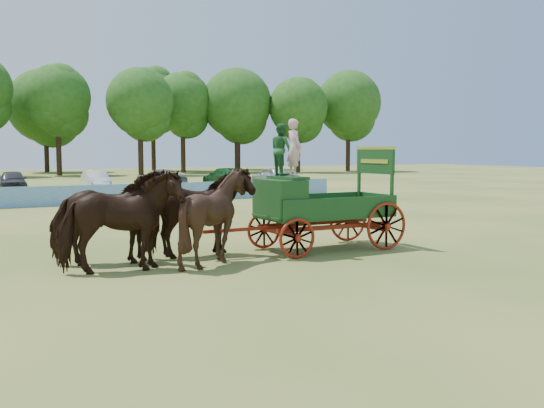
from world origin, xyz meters
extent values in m
plane|color=#A09048|center=(0.00, 0.00, 0.00)|extent=(160.00, 160.00, 0.00)
imported|color=black|center=(-6.06, -0.57, 1.21)|extent=(2.97, 1.56, 2.42)
imported|color=black|center=(-6.06, 0.53, 1.21)|extent=(3.07, 1.85, 2.42)
imported|color=black|center=(-3.66, -0.57, 1.21)|extent=(2.50, 2.29, 2.43)
imported|color=black|center=(-3.66, 0.53, 1.21)|extent=(2.88, 1.33, 2.42)
cube|color=maroon|center=(-1.46, -0.02, 0.60)|extent=(0.12, 2.00, 0.12)
cube|color=maroon|center=(1.54, -0.02, 0.60)|extent=(0.12, 2.00, 0.12)
cube|color=maroon|center=(0.04, -0.57, 0.72)|extent=(3.80, 0.10, 0.12)
cube|color=maroon|center=(0.04, 0.53, 0.72)|extent=(3.80, 0.10, 0.12)
cube|color=maroon|center=(-2.36, -0.02, 0.75)|extent=(2.80, 0.09, 0.09)
cube|color=#1B4717|center=(0.04, -0.02, 1.00)|extent=(3.80, 1.80, 0.10)
cube|color=#1B4717|center=(0.04, -0.90, 1.30)|extent=(3.80, 0.06, 0.55)
cube|color=#1B4717|center=(0.04, 0.86, 1.30)|extent=(3.80, 0.06, 0.55)
cube|color=#1B4717|center=(1.92, -0.02, 1.30)|extent=(0.06, 1.80, 0.55)
cube|color=#1B4717|center=(-1.46, -0.02, 1.55)|extent=(0.85, 1.70, 1.05)
cube|color=#1B4717|center=(-1.21, -0.02, 2.12)|extent=(0.55, 1.50, 0.08)
cube|color=#1B4717|center=(-1.84, -0.02, 1.35)|extent=(0.10, 1.60, 0.65)
cube|color=#1B4717|center=(-1.66, -0.02, 1.05)|extent=(0.55, 1.60, 0.06)
cube|color=#1B4717|center=(1.84, -0.82, 1.95)|extent=(0.08, 0.08, 1.80)
cube|color=#1B4717|center=(1.84, 0.78, 1.95)|extent=(0.08, 0.08, 1.80)
cube|color=#1B4717|center=(1.84, -0.02, 2.55)|extent=(0.07, 1.75, 0.75)
cube|color=yellow|center=(1.84, -0.02, 2.95)|extent=(0.08, 1.80, 0.09)
cube|color=yellow|center=(1.80, -0.02, 2.55)|extent=(0.02, 1.30, 0.12)
torus|color=maroon|center=(-1.46, -0.97, 0.55)|extent=(1.09, 0.09, 1.09)
torus|color=maroon|center=(-1.46, 0.93, 0.55)|extent=(1.09, 0.09, 1.09)
torus|color=maroon|center=(1.54, -0.97, 0.70)|extent=(1.39, 0.09, 1.39)
torus|color=maroon|center=(1.54, 0.93, 0.70)|extent=(1.39, 0.09, 1.39)
imported|color=#D3A1A6|center=(-1.21, -0.37, 2.95)|extent=(0.38, 0.57, 1.58)
imported|color=#24612B|center=(-1.21, 0.33, 2.90)|extent=(0.56, 0.72, 1.48)
cube|color=#2069B0|center=(-1.00, 18.00, 0.53)|extent=(26.00, 0.08, 1.05)
imported|color=#333338|center=(-5.55, 31.02, 0.75)|extent=(2.00, 4.47, 1.49)
imported|color=silver|center=(-0.04, 30.10, 0.69)|extent=(1.56, 4.22, 1.38)
imported|color=slate|center=(4.70, 29.79, 0.72)|extent=(2.89, 5.36, 1.43)
imported|color=#144C1E|center=(9.98, 29.69, 0.74)|extent=(2.23, 5.16, 1.48)
imported|color=#B2B2B7|center=(14.60, 30.42, 0.73)|extent=(2.22, 4.48, 1.47)
cylinder|color=#382314|center=(1.77, 57.62, 2.39)|extent=(0.60, 0.60, 4.79)
sphere|color=#214B14|center=(1.77, 57.62, 8.82)|extent=(7.44, 7.44, 7.44)
cylinder|color=#382314|center=(10.08, 53.58, 2.30)|extent=(0.60, 0.60, 4.59)
sphere|color=#214B14|center=(10.08, 53.58, 8.46)|extent=(7.56, 7.56, 7.56)
cylinder|color=#382314|center=(17.06, 58.71, 2.44)|extent=(0.60, 0.60, 4.89)
sphere|color=#214B14|center=(17.06, 58.71, 9.01)|extent=(7.39, 7.39, 7.39)
cylinder|color=#382314|center=(23.75, 56.87, 2.41)|extent=(0.60, 0.60, 4.83)
sphere|color=#214B14|center=(23.75, 56.87, 8.90)|extent=(9.05, 9.05, 9.05)
cylinder|color=#382314|center=(30.68, 53.01, 2.29)|extent=(0.60, 0.60, 4.58)
sphere|color=#214B14|center=(30.68, 53.01, 8.43)|extent=(7.61, 7.61, 7.61)
cylinder|color=#382314|center=(39.08, 53.72, 2.53)|extent=(0.60, 0.60, 5.06)
sphere|color=#214B14|center=(39.08, 53.72, 9.32)|extent=(8.79, 8.79, 8.79)
cylinder|color=#382314|center=(1.98, 68.63, 2.33)|extent=(0.60, 0.60, 4.66)
sphere|color=#214B14|center=(1.98, 68.63, 8.58)|extent=(9.53, 9.53, 9.53)
cylinder|color=#382314|center=(15.86, 67.31, 2.78)|extent=(0.60, 0.60, 5.55)
sphere|color=#214B14|center=(15.86, 67.31, 10.22)|extent=(8.00, 8.00, 8.00)
cylinder|color=#382314|center=(28.84, 67.28, 2.67)|extent=(0.60, 0.60, 5.34)
sphere|color=#214B14|center=(28.84, 67.28, 9.84)|extent=(9.20, 9.20, 9.20)
camera|label=1|loc=(-9.61, -14.69, 2.89)|focal=40.00mm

